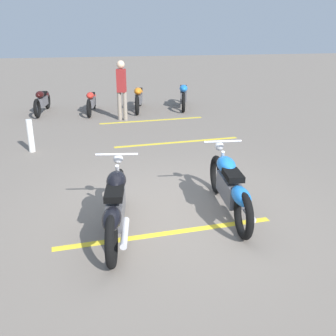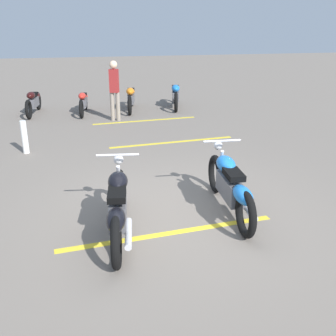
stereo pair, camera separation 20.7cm
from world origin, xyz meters
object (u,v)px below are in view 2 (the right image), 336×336
Objects in this scene: motorcycle_row_center at (83,101)px; bystander_near_row at (114,88)px; bollard_post at (25,137)px; motorcycle_bright_foreground at (231,186)px; motorcycle_row_far_left at (175,94)px; motorcycle_row_left at (131,97)px; motorcycle_dark_foreground at (118,206)px; motorcycle_row_right at (34,101)px.

motorcycle_row_center is 1.07× the size of bystander_near_row.
bollard_post is at bearing -19.01° from bystander_near_row.
motorcycle_row_far_left is at bearing -4.03° from motorcycle_bright_foreground.
motorcycle_row_left is 1.60m from motorcycle_row_center.
motorcycle_row_far_left is (8.47, -2.87, -0.01)m from motorcycle_dark_foreground.
bystander_near_row reaches higher than motorcycle_dark_foreground.
bollard_post reaches higher than motorcycle_row_center.
motorcycle_row_right reaches higher than motorcycle_row_center.
motorcycle_row_center is at bearing 18.52° from motorcycle_bright_foreground.
motorcycle_bright_foreground reaches higher than motorcycle_row_left.
motorcycle_row_right and bollard_post have the same top height.
motorcycle_bright_foreground is 8.21m from motorcycle_row_far_left.
motorcycle_bright_foreground is at bearing -71.22° from motorcycle_dark_foreground.
bollard_post is (-4.15, 2.99, -0.06)m from motorcycle_row_left.
bystander_near_row reaches higher than motorcycle_row_far_left.
motorcycle_dark_foreground is at bearing 104.64° from motorcycle_bright_foreground.
motorcycle_bright_foreground is 2.94× the size of bollard_post.
motorcycle_bright_foreground is at bearing 13.90° from motorcycle_row_left.
motorcycle_row_center is at bearing 9.97° from motorcycle_dark_foreground.
bollard_post is at bearing 9.31° from motorcycle_row_right.
motorcycle_row_center is (8.18, 0.30, -0.07)m from motorcycle_dark_foreground.
motorcycle_row_center is 1.66m from bystander_near_row.
bystander_near_row reaches higher than motorcycle_row_center.
motorcycle_row_center is at bearing -121.98° from bystander_near_row.
motorcycle_dark_foreground reaches higher than bollard_post.
motorcycle_dark_foreground is 8.95m from motorcycle_row_far_left.
bystander_near_row is at bearing 65.60° from motorcycle_row_right.
motorcycle_row_left is at bearing 175.96° from bystander_near_row.
motorcycle_row_left is 3.18m from motorcycle_row_right.
motorcycle_row_far_left is 4.76m from motorcycle_row_right.
motorcycle_dark_foreground is 4.53m from bollard_post.
motorcycle_bright_foreground is at bearing 4.70° from motorcycle_row_far_left.
motorcycle_row_center is (7.84, 2.07, -0.07)m from motorcycle_bright_foreground.
bystander_near_row reaches higher than bollard_post.
motorcycle_dark_foreground is at bearing 1.70° from motorcycle_row_left.
motorcycle_bright_foreground is 1.06× the size of motorcycle_row_left.
motorcycle_bright_foreground is at bearing 31.03° from motorcycle_row_right.
motorcycle_row_right is (0.28, 1.58, 0.02)m from motorcycle_row_center.
motorcycle_row_right is 4.26m from bollard_post.
motorcycle_row_left reaches higher than motorcycle_row_center.
motorcycle_row_right is at bearing -81.48° from motorcycle_row_left.
bollard_post is (-4.27, 4.57, -0.07)m from motorcycle_row_far_left.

